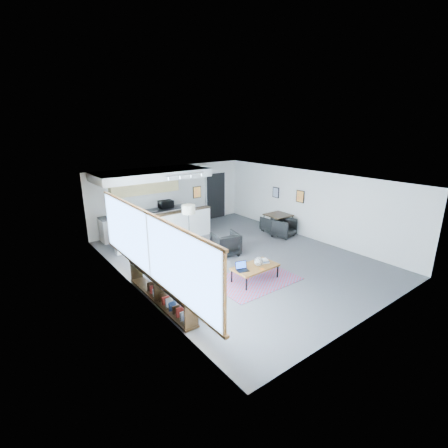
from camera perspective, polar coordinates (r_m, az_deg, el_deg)
room at (r=10.35m, az=2.47°, el=0.68°), size 7.02×9.02×2.62m
window at (r=7.83m, az=-13.05°, el=-4.05°), size 0.10×5.95×1.66m
console at (r=8.23m, az=-11.02°, el=-11.48°), size 0.35×3.00×0.80m
kitchenette at (r=12.78m, az=-12.47°, el=3.81°), size 4.20×1.96×2.60m
doorway at (r=15.17m, az=-1.52°, el=5.09°), size 1.10×0.12×2.15m
track_light at (r=11.52m, az=-6.83°, el=8.50°), size 1.60×0.07×0.15m
wall_art_lower at (r=12.97m, az=13.25°, el=4.73°), size 0.03×0.38×0.48m
wall_art_upper at (r=13.83m, az=9.10°, el=5.50°), size 0.03×0.34×0.44m
kilim_rug at (r=9.36m, az=5.44°, el=-9.75°), size 2.36×1.62×0.01m
coffee_table at (r=9.19m, az=5.51°, el=-7.58°), size 1.33×0.74×0.43m
laptop at (r=8.90m, az=3.14°, el=-7.67°), size 0.38×0.34×0.23m
ceramic_pot at (r=9.16m, az=6.10°, el=-6.60°), size 0.25×0.25×0.25m
book_stack at (r=9.42m, az=6.86°, el=-6.48°), size 0.38×0.34×0.10m
coaster at (r=9.03m, az=6.75°, el=-7.86°), size 0.11×0.11×0.01m
armchair_left at (r=10.42m, az=-5.15°, el=-4.54°), size 0.89×0.85×0.79m
armchair_right at (r=10.90m, az=0.28°, el=-3.31°), size 0.97×0.93×0.84m
floor_lamp at (r=11.14m, az=-6.26°, el=2.31°), size 0.52×0.52×1.61m
dining_table at (r=13.26m, az=9.51°, el=1.39°), size 0.91×0.91×0.76m
dining_chair_near at (r=12.89m, az=10.45°, el=-0.73°), size 0.80×0.77×0.69m
dining_chair_far at (r=13.48m, az=8.29°, el=-0.04°), size 0.60×0.56×0.60m
microwave at (r=13.56m, az=-10.20°, el=3.57°), size 0.56×0.31×0.38m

